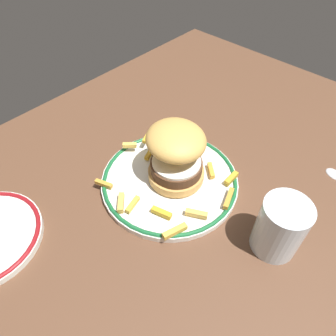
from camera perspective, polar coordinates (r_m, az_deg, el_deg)
name	(u,v)px	position (r cm, az deg, el deg)	size (l,w,h in cm)	color
ground_plane	(183,199)	(60.68, 2.80, -5.68)	(116.02, 89.51, 4.00)	brown
dinner_plate	(168,181)	(59.69, 0.00, -2.45)	(26.42, 26.42, 1.60)	white
burger	(176,154)	(56.03, 1.53, 2.70)	(12.72, 13.02, 11.02)	tan
fries_pile	(171,180)	(57.99, 0.48, -2.31)	(24.56, 25.19, 2.16)	#EDAF46
water_glass	(279,230)	(52.09, 19.80, -10.73)	(7.46, 7.46, 10.37)	silver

